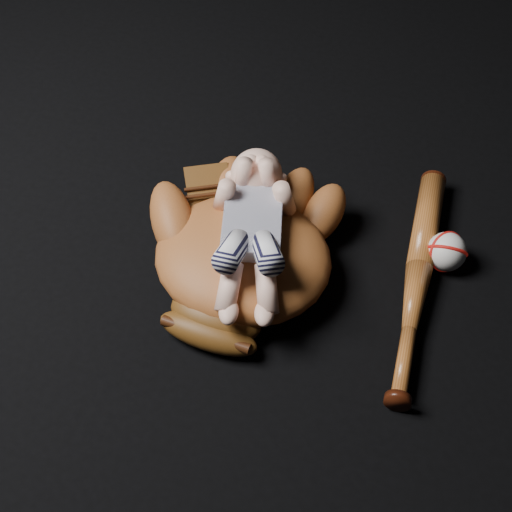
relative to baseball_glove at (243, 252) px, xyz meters
name	(u,v)px	position (x,y,z in m)	size (l,w,h in m)	color
baseball_glove	(243,252)	(0.00, 0.00, 0.00)	(0.38, 0.43, 0.13)	brown
newborn_baby	(251,232)	(0.01, 0.00, 0.05)	(0.16, 0.35, 0.14)	beige
baseball_bat	(417,281)	(0.29, 0.06, -0.04)	(0.05, 0.50, 0.05)	#944C1C
baseball	(447,252)	(0.33, 0.12, -0.03)	(0.07, 0.07, 0.07)	white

